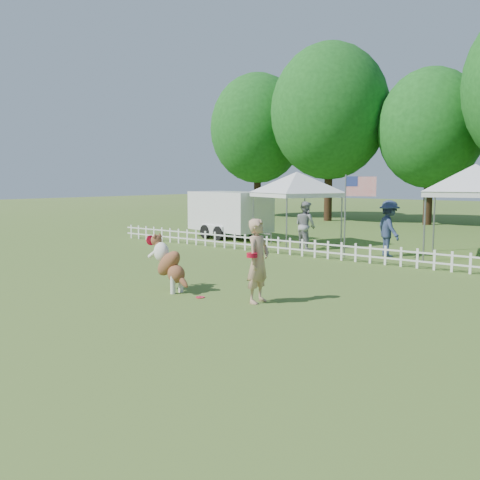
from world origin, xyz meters
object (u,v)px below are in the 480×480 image
(spectator_a, at_px, (305,225))
(cargo_trailer, at_px, (230,214))
(canopy_tent_left, at_px, (296,209))
(handler, at_px, (258,261))
(frisbee_on_turf, at_px, (200,297))
(spectator_b, at_px, (389,228))
(canopy_tent_right, at_px, (473,213))
(dog, at_px, (169,264))
(flag_pole, at_px, (345,216))

(spectator_a, bearing_deg, cargo_trailer, 4.13)
(canopy_tent_left, bearing_deg, spectator_a, -20.81)
(handler, bearing_deg, spectator_a, 19.70)
(canopy_tent_left, relative_size, spectator_a, 1.58)
(frisbee_on_turf, relative_size, spectator_b, 0.11)
(canopy_tent_right, bearing_deg, dog, -124.67)
(canopy_tent_left, relative_size, spectator_b, 1.49)
(frisbee_on_turf, distance_m, spectator_a, 8.92)
(canopy_tent_left, height_order, flag_pole, canopy_tent_left)
(frisbee_on_turf, distance_m, canopy_tent_left, 10.35)
(handler, height_order, cargo_trailer, cargo_trailer)
(cargo_trailer, bearing_deg, frisbee_on_turf, -41.59)
(dog, xyz_separation_m, spectator_a, (-1.53, 8.45, 0.24))
(handler, height_order, dog, handler)
(handler, xyz_separation_m, frisbee_on_turf, (-1.29, -0.44, -0.89))
(dog, bearing_deg, spectator_b, 85.28)
(canopy_tent_right, relative_size, flag_pole, 1.10)
(handler, relative_size, canopy_tent_right, 0.59)
(canopy_tent_right, xyz_separation_m, spectator_a, (-5.53, -1.56, -0.62))
(flag_pole, bearing_deg, canopy_tent_right, 17.13)
(cargo_trailer, height_order, flag_pole, flag_pole)
(flag_pole, bearing_deg, dog, -112.90)
(spectator_a, relative_size, spectator_b, 0.94)
(dog, relative_size, canopy_tent_right, 0.43)
(canopy_tent_right, relative_size, spectator_b, 1.59)
(dog, relative_size, cargo_trailer, 0.28)
(dog, xyz_separation_m, frisbee_on_turf, (1.03, -0.05, -0.65))
(canopy_tent_left, distance_m, cargo_trailer, 3.73)
(cargo_trailer, bearing_deg, canopy_tent_right, 12.90)
(spectator_a, bearing_deg, spectator_b, -155.94)
(canopy_tent_left, xyz_separation_m, spectator_a, (1.10, -1.07, -0.53))
(dog, bearing_deg, spectator_a, 106.24)
(handler, distance_m, frisbee_on_turf, 1.63)
(dog, bearing_deg, handler, 15.35)
(canopy_tent_right, height_order, flag_pole, canopy_tent_right)
(spectator_a, distance_m, spectator_b, 3.19)
(spectator_a, bearing_deg, frisbee_on_turf, 126.16)
(flag_pole, relative_size, spectator_b, 1.45)
(canopy_tent_left, xyz_separation_m, spectator_b, (4.27, -0.81, -0.47))
(handler, distance_m, canopy_tent_left, 10.41)
(spectator_b, bearing_deg, canopy_tent_right, -109.20)
(cargo_trailer, xyz_separation_m, spectator_a, (4.80, -1.31, -0.15))
(frisbee_on_turf, height_order, spectator_a, spectator_a)
(flag_pole, relative_size, spectator_a, 1.53)
(handler, distance_m, spectator_a, 8.94)
(handler, xyz_separation_m, canopy_tent_right, (1.68, 9.62, 0.63))
(frisbee_on_turf, height_order, canopy_tent_left, canopy_tent_left)
(handler, distance_m, cargo_trailer, 12.76)
(handler, bearing_deg, canopy_tent_left, 22.61)
(spectator_a, bearing_deg, canopy_tent_right, -144.89)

